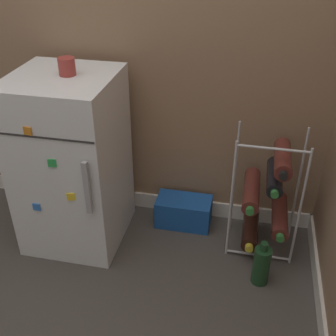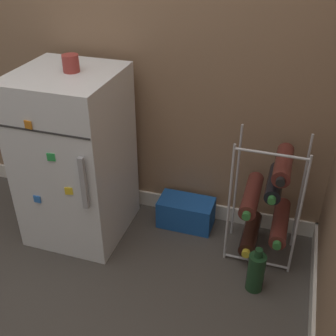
{
  "view_description": "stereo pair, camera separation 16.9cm",
  "coord_description": "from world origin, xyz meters",
  "px_view_note": "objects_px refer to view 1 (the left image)",
  "views": [
    {
      "loc": [
        0.47,
        -1.2,
        1.49
      ],
      "look_at": [
        0.12,
        0.46,
        0.43
      ],
      "focal_mm": 45.0,
      "sensor_mm": 36.0,
      "label": 1
    },
    {
      "loc": [
        0.63,
        -1.15,
        1.49
      ],
      "look_at": [
        0.12,
        0.46,
        0.43
      ],
      "focal_mm": 45.0,
      "sensor_mm": 36.0,
      "label": 2
    }
  ],
  "objects_px": {
    "soda_box": "(184,211)",
    "loose_bottle_floor": "(261,265)",
    "mini_fridge": "(72,162)",
    "wine_rack": "(267,197)",
    "fridge_top_cup": "(67,66)"
  },
  "relations": [
    {
      "from": "soda_box",
      "to": "loose_bottle_floor",
      "type": "distance_m",
      "value": 0.55
    },
    {
      "from": "mini_fridge",
      "to": "fridge_top_cup",
      "type": "distance_m",
      "value": 0.47
    },
    {
      "from": "soda_box",
      "to": "loose_bottle_floor",
      "type": "relative_size",
      "value": 1.26
    },
    {
      "from": "fridge_top_cup",
      "to": "loose_bottle_floor",
      "type": "xyz_separation_m",
      "value": [
        0.92,
        -0.18,
        -0.81
      ]
    },
    {
      "from": "wine_rack",
      "to": "loose_bottle_floor",
      "type": "relative_size",
      "value": 2.75
    },
    {
      "from": "soda_box",
      "to": "loose_bottle_floor",
      "type": "bearing_deg",
      "value": -39.39
    },
    {
      "from": "mini_fridge",
      "to": "wine_rack",
      "type": "relative_size",
      "value": 1.35
    },
    {
      "from": "mini_fridge",
      "to": "loose_bottle_floor",
      "type": "relative_size",
      "value": 3.73
    },
    {
      "from": "fridge_top_cup",
      "to": "mini_fridge",
      "type": "bearing_deg",
      "value": -151.23
    },
    {
      "from": "wine_rack",
      "to": "fridge_top_cup",
      "type": "height_order",
      "value": "fridge_top_cup"
    },
    {
      "from": "wine_rack",
      "to": "soda_box",
      "type": "height_order",
      "value": "wine_rack"
    },
    {
      "from": "soda_box",
      "to": "wine_rack",
      "type": "bearing_deg",
      "value": -13.37
    },
    {
      "from": "mini_fridge",
      "to": "loose_bottle_floor",
      "type": "distance_m",
      "value": 1.02
    },
    {
      "from": "fridge_top_cup",
      "to": "loose_bottle_floor",
      "type": "relative_size",
      "value": 0.32
    },
    {
      "from": "mini_fridge",
      "to": "wine_rack",
      "type": "bearing_deg",
      "value": 5.22
    }
  ]
}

